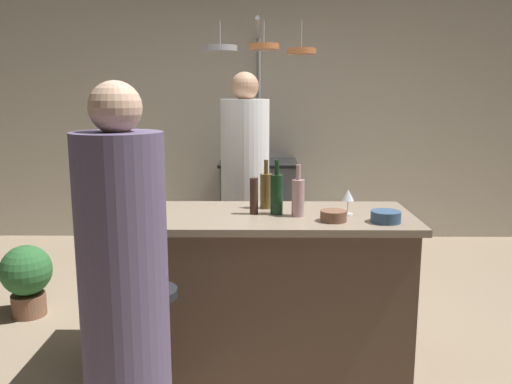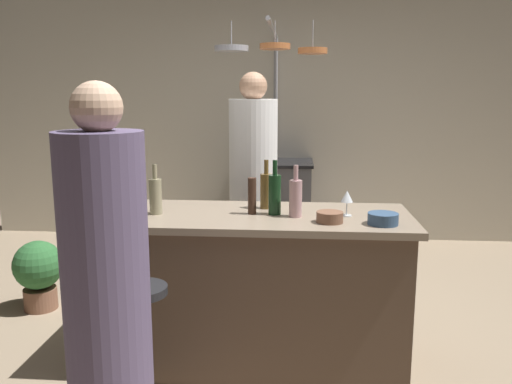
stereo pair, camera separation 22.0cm
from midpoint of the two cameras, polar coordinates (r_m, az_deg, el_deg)
The scene contains 20 objects.
ground_plane at distance 3.34m, azimuth -2.00°, elevation -17.60°, with size 9.00×9.00×0.00m, color gray.
back_wall at distance 5.80m, azimuth -0.82°, elevation 7.86°, with size 6.40×0.16×2.60m, color beige.
kitchen_island at distance 3.16m, azimuth -2.06°, elevation -10.34°, with size 1.80×0.72×0.90m.
stove_range at distance 5.51m, azimuth -0.90°, elevation -1.23°, with size 0.80×0.64×0.89m.
chef at distance 4.05m, azimuth -2.74°, elevation -0.40°, with size 0.37×0.37×1.74m.
bar_stool_left at distance 2.69m, azimuth -13.62°, elevation -16.30°, with size 0.28×0.28×0.68m.
guest_left at distance 2.20m, azimuth -16.87°, elevation -11.91°, with size 0.34×0.34×1.63m.
overhead_pot_rack at distance 4.79m, azimuth -1.15°, elevation 12.27°, with size 0.90×1.47×2.17m.
potted_plant at distance 4.19m, azimuth -25.01°, elevation -8.26°, with size 0.36×0.36×0.52m.
pepper_mill at distance 3.00m, azimuth -2.32°, elevation -0.46°, with size 0.05×0.05×0.21m, color #382319.
wine_bottle_green at distance 2.87m, azimuth -16.75°, elevation -1.35°, with size 0.07×0.07×0.29m.
wine_bottle_white at distance 3.04m, azimuth -12.79°, elevation -0.51°, with size 0.07×0.07×0.29m.
wine_bottle_red at distance 2.99m, azimuth 0.15°, elevation -0.16°, with size 0.07×0.07×0.31m.
wine_bottle_rose at distance 2.95m, azimuth 2.45°, elevation -0.53°, with size 0.07×0.07×0.29m.
wine_bottle_amber at distance 3.15m, azimuth -0.89°, elevation 0.22°, with size 0.07×0.07×0.29m.
wine_glass_near_right_guest at distance 3.01m, azimuth 7.90°, elevation -0.50°, with size 0.07×0.07×0.15m.
wine_glass_near_left_guest at distance 3.31m, azimuth -15.07°, elevation 0.25°, with size 0.07×0.07×0.15m.
wine_glass_by_chef at distance 2.97m, azimuth -16.11°, elevation -1.00°, with size 0.07×0.07×0.15m.
mixing_bowl_wooden at distance 2.86m, azimuth 6.22°, elevation -2.60°, with size 0.14×0.14×0.06m, color brown.
mixing_bowl_blue at distance 2.88m, azimuth 11.77°, elevation -2.65°, with size 0.16×0.16×0.06m, color #334C6B.
Camera 1 is at (0.03, -2.95, 1.58)m, focal length 36.93 mm.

